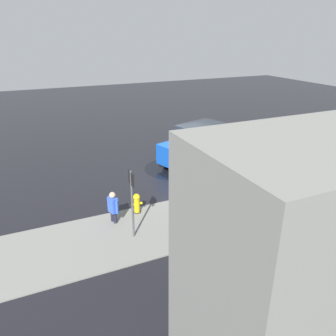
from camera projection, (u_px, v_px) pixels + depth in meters
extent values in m
plane|color=black|center=(187.00, 170.00, 16.28)|extent=(60.00, 60.00, 0.00)
cube|color=slate|center=(236.00, 208.00, 12.73)|extent=(24.00, 3.20, 0.04)
cube|color=blue|center=(196.00, 149.00, 16.76)|extent=(4.23, 2.79, 0.99)
cube|color=#1E232B|center=(201.00, 132.00, 16.62)|extent=(2.68, 2.13, 0.77)
cylinder|color=black|center=(188.00, 169.00, 15.67)|extent=(0.64, 0.39, 0.60)
cylinder|color=black|center=(168.00, 161.00, 16.66)|extent=(0.64, 0.39, 0.60)
cylinder|color=black|center=(222.00, 156.00, 17.25)|extent=(0.64, 0.39, 0.60)
cylinder|color=black|center=(203.00, 150.00, 18.24)|extent=(0.64, 0.39, 0.60)
cube|color=black|center=(328.00, 145.00, 17.56)|extent=(4.59, 2.72, 0.95)
cylinder|color=black|center=(310.00, 159.00, 16.83)|extent=(0.64, 0.36, 0.60)
cylinder|color=black|center=(295.00, 150.00, 18.17)|extent=(0.64, 0.36, 0.60)
cylinder|color=gold|center=(137.00, 206.00, 12.29)|extent=(0.22, 0.22, 0.62)
sphere|color=gold|center=(137.00, 197.00, 12.15)|extent=(0.26, 0.26, 0.26)
cylinder|color=gold|center=(141.00, 203.00, 12.32)|extent=(0.10, 0.09, 0.09)
cylinder|color=gold|center=(133.00, 205.00, 12.20)|extent=(0.10, 0.09, 0.09)
cylinder|color=#2D2D2D|center=(137.00, 212.00, 12.40)|extent=(0.31, 0.31, 0.06)
cube|color=blue|center=(113.00, 205.00, 11.50)|extent=(0.34, 0.42, 0.55)
sphere|color=tan|center=(112.00, 195.00, 11.35)|extent=(0.22, 0.22, 0.22)
cylinder|color=#1E1E2D|center=(113.00, 216.00, 11.75)|extent=(0.13, 0.13, 0.45)
cylinder|color=#1E1E2D|center=(115.00, 218.00, 11.63)|extent=(0.13, 0.13, 0.45)
cylinder|color=blue|center=(109.00, 202.00, 11.66)|extent=(0.09, 0.09, 0.50)
cylinder|color=blue|center=(117.00, 207.00, 11.33)|extent=(0.09, 0.09, 0.50)
cylinder|color=#B7BABF|center=(316.00, 201.00, 12.15)|extent=(0.04, 0.04, 1.05)
cylinder|color=#B7BABF|center=(280.00, 211.00, 11.51)|extent=(0.04, 0.04, 1.05)
cylinder|color=#B7BABF|center=(240.00, 221.00, 10.87)|extent=(0.04, 0.04, 1.05)
cylinder|color=#B7BABF|center=(195.00, 233.00, 10.22)|extent=(0.04, 0.04, 1.05)
cylinder|color=#B7BABF|center=(301.00, 194.00, 11.65)|extent=(8.51, 0.04, 0.04)
cylinder|color=#B7BABF|center=(299.00, 205.00, 11.81)|extent=(8.51, 0.04, 0.04)
cylinder|color=#4C4C51|center=(132.00, 205.00, 10.48)|extent=(0.07, 0.07, 2.40)
cube|color=black|center=(131.00, 178.00, 10.12)|extent=(0.04, 0.44, 0.44)
cylinder|color=black|center=(174.00, 168.00, 16.51)|extent=(3.02, 3.02, 0.01)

